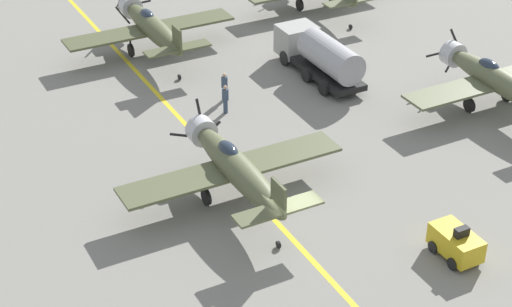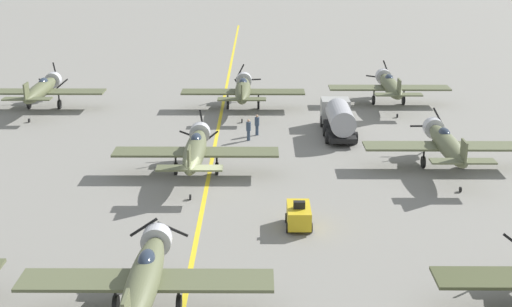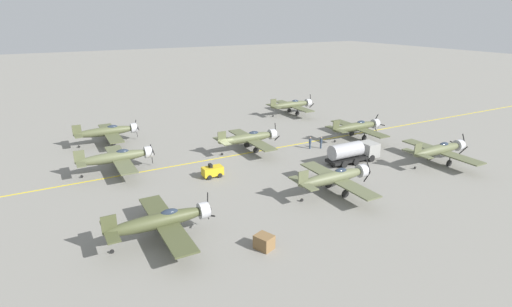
{
  "view_description": "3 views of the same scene",
  "coord_description": "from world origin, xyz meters",
  "px_view_note": "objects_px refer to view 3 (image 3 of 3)",
  "views": [
    {
      "loc": [
        -17.03,
        -28.58,
        25.06
      ],
      "look_at": [
        0.9,
        5.38,
        1.65
      ],
      "focal_mm": 60.0,
      "sensor_mm": 36.0,
      "label": 1
    },
    {
      "loc": [
        3.7,
        -44.46,
        17.92
      ],
      "look_at": [
        3.46,
        0.52,
        2.95
      ],
      "focal_mm": 50.0,
      "sensor_mm": 36.0,
      "label": 2
    },
    {
      "loc": [
        50.28,
        -22.61,
        19.69
      ],
      "look_at": [
        5.16,
        2.05,
        1.74
      ],
      "focal_mm": 28.0,
      "sensor_mm": 36.0,
      "label": 3
    }
  ],
  "objects_px": {
    "airplane_mid_center": "(249,138)",
    "airplane_far_center": "(357,127)",
    "airplane_far_left": "(292,105)",
    "ground_crew_walking": "(310,142)",
    "ground_crew_inspecting": "(321,142)",
    "tow_tractor": "(212,171)",
    "airplane_near_right": "(162,221)",
    "fuel_tanker": "(353,152)",
    "supply_crate_by_tanker": "(264,242)",
    "airplane_near_center": "(117,157)",
    "airplane_far_right": "(440,150)",
    "airplane_mid_right": "(335,177)",
    "airplane_near_left": "(108,131)"
  },
  "relations": [
    {
      "from": "airplane_mid_center",
      "to": "airplane_far_center",
      "type": "xyz_separation_m",
      "value": [
        3.0,
        18.74,
        0.0
      ]
    },
    {
      "from": "airplane_mid_center",
      "to": "airplane_far_left",
      "type": "relative_size",
      "value": 1.0
    },
    {
      "from": "ground_crew_walking",
      "to": "ground_crew_inspecting",
      "type": "relative_size",
      "value": 1.01
    },
    {
      "from": "airplane_far_left",
      "to": "tow_tractor",
      "type": "distance_m",
      "value": 36.4
    },
    {
      "from": "airplane_far_left",
      "to": "tow_tractor",
      "type": "height_order",
      "value": "airplane_far_left"
    },
    {
      "from": "airplane_near_right",
      "to": "airplane_far_left",
      "type": "distance_m",
      "value": 51.69
    },
    {
      "from": "airplane_far_center",
      "to": "ground_crew_inspecting",
      "type": "xyz_separation_m",
      "value": [
        1.39,
        -8.48,
        -1.02
      ]
    },
    {
      "from": "fuel_tanker",
      "to": "tow_tractor",
      "type": "relative_size",
      "value": 3.08
    },
    {
      "from": "ground_crew_inspecting",
      "to": "supply_crate_by_tanker",
      "type": "height_order",
      "value": "ground_crew_inspecting"
    },
    {
      "from": "ground_crew_walking",
      "to": "airplane_far_left",
      "type": "bearing_deg",
      "value": 153.62
    },
    {
      "from": "airplane_near_center",
      "to": "ground_crew_walking",
      "type": "distance_m",
      "value": 28.27
    },
    {
      "from": "ground_crew_walking",
      "to": "supply_crate_by_tanker",
      "type": "relative_size",
      "value": 1.19
    },
    {
      "from": "airplane_far_center",
      "to": "tow_tractor",
      "type": "distance_m",
      "value": 28.05
    },
    {
      "from": "airplane_far_center",
      "to": "airplane_far_left",
      "type": "bearing_deg",
      "value": -162.54
    },
    {
      "from": "airplane_far_right",
      "to": "airplane_near_center",
      "type": "relative_size",
      "value": 1.0
    },
    {
      "from": "airplane_far_right",
      "to": "tow_tractor",
      "type": "xyz_separation_m",
      "value": [
        -10.57,
        -29.55,
        -1.22
      ]
    },
    {
      "from": "airplane_far_center",
      "to": "airplane_mid_center",
      "type": "bearing_deg",
      "value": -81.66
    },
    {
      "from": "airplane_far_center",
      "to": "airplane_far_left",
      "type": "height_order",
      "value": "airplane_far_left"
    },
    {
      "from": "airplane_mid_right",
      "to": "supply_crate_by_tanker",
      "type": "relative_size",
      "value": 7.74
    },
    {
      "from": "airplane_far_left",
      "to": "airplane_far_right",
      "type": "bearing_deg",
      "value": 9.34
    },
    {
      "from": "tow_tractor",
      "to": "airplane_near_right",
      "type": "bearing_deg",
      "value": -39.79
    },
    {
      "from": "airplane_near_left",
      "to": "ground_crew_walking",
      "type": "bearing_deg",
      "value": 45.49
    },
    {
      "from": "airplane_near_center",
      "to": "fuel_tanker",
      "type": "xyz_separation_m",
      "value": [
        12.12,
        29.67,
        -0.5
      ]
    },
    {
      "from": "airplane_far_center",
      "to": "tow_tractor",
      "type": "bearing_deg",
      "value": -64.37
    },
    {
      "from": "airplane_mid_right",
      "to": "airplane_far_right",
      "type": "relative_size",
      "value": 1.0
    },
    {
      "from": "tow_tractor",
      "to": "fuel_tanker",
      "type": "bearing_deg",
      "value": 77.2
    },
    {
      "from": "airplane_near_center",
      "to": "tow_tractor",
      "type": "bearing_deg",
      "value": 59.92
    },
    {
      "from": "airplane_far_right",
      "to": "tow_tractor",
      "type": "height_order",
      "value": "airplane_far_right"
    },
    {
      "from": "airplane_near_left",
      "to": "airplane_mid_right",
      "type": "distance_m",
      "value": 37.9
    },
    {
      "from": "airplane_far_center",
      "to": "airplane_mid_right",
      "type": "height_order",
      "value": "same"
    },
    {
      "from": "airplane_near_left",
      "to": "ground_crew_walking",
      "type": "xyz_separation_m",
      "value": [
        17.67,
        26.88,
        -1.0
      ]
    },
    {
      "from": "airplane_far_left",
      "to": "ground_crew_walking",
      "type": "xyz_separation_m",
      "value": [
        20.24,
        -10.04,
        -1.0
      ]
    },
    {
      "from": "airplane_far_center",
      "to": "airplane_near_center",
      "type": "xyz_separation_m",
      "value": [
        -3.7,
        -37.96,
        0.0
      ]
    },
    {
      "from": "airplane_near_center",
      "to": "airplane_far_center",
      "type": "bearing_deg",
      "value": 91.35
    },
    {
      "from": "airplane_near_right",
      "to": "fuel_tanker",
      "type": "distance_m",
      "value": 30.3
    },
    {
      "from": "ground_crew_walking",
      "to": "ground_crew_inspecting",
      "type": "xyz_separation_m",
      "value": [
        0.71,
        1.57,
        -0.01
      ]
    },
    {
      "from": "airplane_far_left",
      "to": "fuel_tanker",
      "type": "bearing_deg",
      "value": -10.2
    },
    {
      "from": "airplane_near_right",
      "to": "ground_crew_inspecting",
      "type": "xyz_separation_m",
      "value": [
        -14.49,
        29.16,
        -1.02
      ]
    },
    {
      "from": "airplane_far_right",
      "to": "fuel_tanker",
      "type": "distance_m",
      "value": 11.83
    },
    {
      "from": "airplane_near_right",
      "to": "fuel_tanker",
      "type": "bearing_deg",
      "value": 117.56
    },
    {
      "from": "supply_crate_by_tanker",
      "to": "airplane_mid_center",
      "type": "bearing_deg",
      "value": 155.03
    },
    {
      "from": "fuel_tanker",
      "to": "airplane_near_right",
      "type": "bearing_deg",
      "value": -75.73
    },
    {
      "from": "airplane_far_left",
      "to": "airplane_near_left",
      "type": "bearing_deg",
      "value": -79.74
    },
    {
      "from": "airplane_mid_right",
      "to": "fuel_tanker",
      "type": "distance_m",
      "value": 11.37
    },
    {
      "from": "airplane_far_left",
      "to": "airplane_near_left",
      "type": "relative_size",
      "value": 1.0
    },
    {
      "from": "airplane_mid_center",
      "to": "airplane_far_center",
      "type": "distance_m",
      "value": 18.98
    },
    {
      "from": "airplane_mid_center",
      "to": "airplane_far_left",
      "type": "distance_m",
      "value": 25.0
    },
    {
      "from": "ground_crew_inspecting",
      "to": "airplane_near_center",
      "type": "bearing_deg",
      "value": -99.81
    },
    {
      "from": "airplane_far_right",
      "to": "supply_crate_by_tanker",
      "type": "bearing_deg",
      "value": -92.56
    },
    {
      "from": "airplane_far_center",
      "to": "tow_tractor",
      "type": "xyz_separation_m",
      "value": [
        4.0,
        -27.74,
        -1.22
      ]
    }
  ]
}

